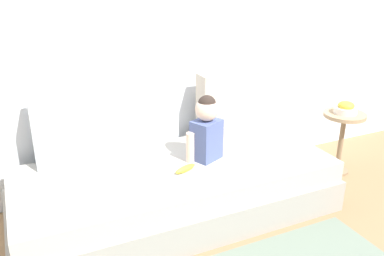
{
  "coord_description": "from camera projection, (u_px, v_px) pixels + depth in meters",
  "views": [
    {
      "loc": [
        -0.92,
        -2.25,
        1.61
      ],
      "look_at": [
        0.11,
        0.0,
        0.63
      ],
      "focal_mm": 37.89,
      "sensor_mm": 36.0,
      "label": 1
    }
  ],
  "objects": [
    {
      "name": "ground_plane",
      "position": [
        177.0,
        214.0,
        2.85
      ],
      "size": [
        12.0,
        12.0,
        0.0
      ],
      "primitive_type": "plane",
      "color": "#93704C"
    },
    {
      "name": "back_wall",
      "position": [
        144.0,
        36.0,
        2.92
      ],
      "size": [
        5.37,
        0.1,
        2.3
      ],
      "primitive_type": "cube",
      "color": "silver",
      "rests_on": "ground"
    },
    {
      "name": "couch",
      "position": [
        177.0,
        190.0,
        2.78
      ],
      "size": [
        2.17,
        0.9,
        0.38
      ],
      "color": "#9C978F",
      "rests_on": "ground"
    },
    {
      "name": "throw_pillow_left",
      "position": [
        72.0,
        127.0,
        2.68
      ],
      "size": [
        0.51,
        0.16,
        0.49
      ],
      "primitive_type": "cube",
      "color": "#B2BCC6",
      "rests_on": "couch"
    },
    {
      "name": "throw_pillow_right",
      "position": [
        229.0,
        103.0,
        3.15
      ],
      "size": [
        0.5,
        0.16,
        0.5
      ],
      "primitive_type": "cube",
      "color": "#C1B29E",
      "rests_on": "couch"
    },
    {
      "name": "toddler",
      "position": [
        207.0,
        128.0,
        2.73
      ],
      "size": [
        0.3,
        0.21,
        0.46
      ],
      "color": "#4C5B93",
      "rests_on": "couch"
    },
    {
      "name": "banana",
      "position": [
        185.0,
        169.0,
        2.62
      ],
      "size": [
        0.17,
        0.1,
        0.04
      ],
      "primitive_type": "ellipsoid",
      "rotation": [
        0.0,
        0.0,
        0.35
      ],
      "color": "yellow",
      "rests_on": "couch"
    },
    {
      "name": "side_table",
      "position": [
        343.0,
        128.0,
        3.29
      ],
      "size": [
        0.33,
        0.33,
        0.52
      ],
      "color": "tan",
      "rests_on": "ground"
    },
    {
      "name": "fruit_bowl",
      "position": [
        346.0,
        108.0,
        3.23
      ],
      "size": [
        0.18,
        0.18,
        0.1
      ],
      "color": "silver",
      "rests_on": "side_table"
    }
  ]
}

